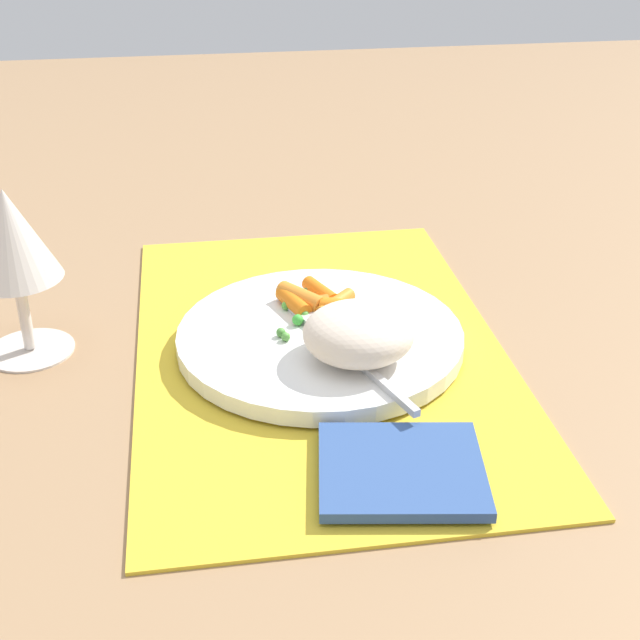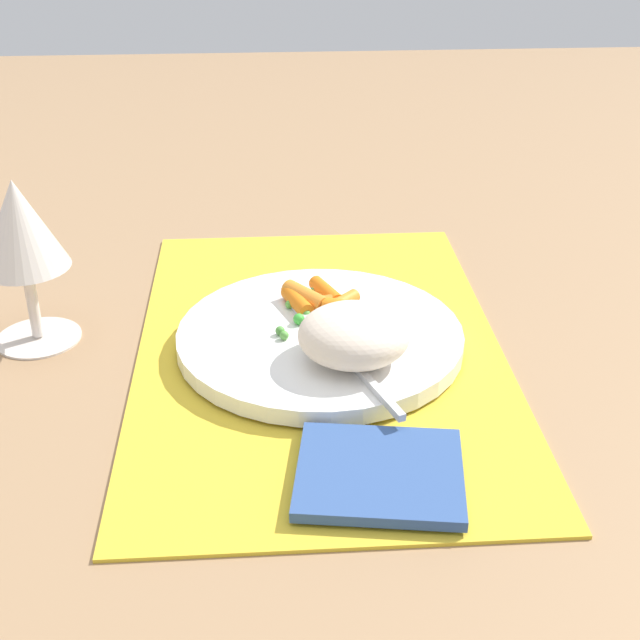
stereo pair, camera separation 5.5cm
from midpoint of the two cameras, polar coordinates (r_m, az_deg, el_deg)
name	(u,v)px [view 2 (the right image)]	position (r m, az deg, el deg)	size (l,w,h in m)	color
ground_plane	(320,351)	(0.76, 2.08, -2.05)	(2.40, 2.40, 0.00)	#997551
placemat	(320,348)	(0.76, 2.09, -1.85)	(0.49, 0.31, 0.01)	gold
plate	(320,338)	(0.75, 2.10, -1.19)	(0.24, 0.24, 0.01)	white
rice_mound	(354,335)	(0.70, 4.46, -1.01)	(0.09, 0.09, 0.04)	beige
carrot_portion	(323,303)	(0.78, 2.26, 1.07)	(0.08, 0.08, 0.02)	orange
pea_scatter	(316,312)	(0.77, 1.80, 0.47)	(0.10, 0.09, 0.01)	#56A740
fork	(334,342)	(0.72, 3.06, -1.48)	(0.19, 0.08, 0.01)	silver
wine_glass	(20,231)	(0.76, -16.83, 5.48)	(0.07, 0.07, 0.15)	silver
napkin	(380,473)	(0.61, 6.50, -9.86)	(0.10, 0.11, 0.01)	#33518C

